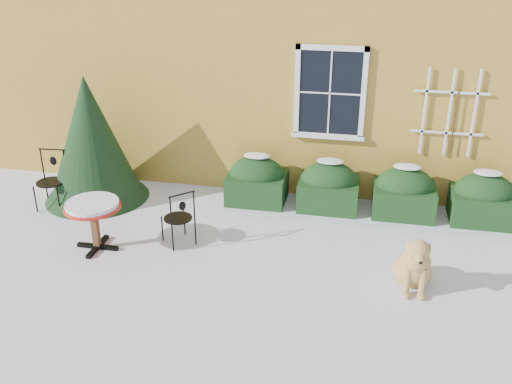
% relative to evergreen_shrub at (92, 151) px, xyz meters
% --- Properties ---
extents(ground, '(80.00, 80.00, 0.00)m').
position_rel_evergreen_shrub_xyz_m(ground, '(3.23, -2.10, -0.92)').
color(ground, white).
rests_on(ground, ground).
extents(hedge_row, '(4.95, 0.80, 0.91)m').
position_rel_evergreen_shrub_xyz_m(hedge_row, '(4.88, 0.45, -0.52)').
color(hedge_row, black).
rests_on(hedge_row, ground).
extents(evergreen_shrub, '(1.89, 1.89, 2.29)m').
position_rel_evergreen_shrub_xyz_m(evergreen_shrub, '(0.00, 0.00, 0.00)').
color(evergreen_shrub, black).
rests_on(evergreen_shrub, ground).
extents(bistro_table, '(0.86, 0.86, 0.80)m').
position_rel_evergreen_shrub_xyz_m(bistro_table, '(0.83, -1.74, -0.26)').
color(bistro_table, black).
rests_on(bistro_table, ground).
extents(patio_chair_near, '(0.58, 0.58, 0.94)m').
position_rel_evergreen_shrub_xyz_m(patio_chair_near, '(2.06, -1.35, -0.45)').
color(patio_chair_near, black).
rests_on(patio_chair_near, ground).
extents(patio_chair_far, '(0.50, 0.49, 1.03)m').
position_rel_evergreen_shrub_xyz_m(patio_chair_far, '(-0.59, -0.49, -0.40)').
color(patio_chair_far, black).
rests_on(patio_chair_far, ground).
extents(dog, '(0.59, 0.98, 0.87)m').
position_rel_evergreen_shrub_xyz_m(dog, '(5.60, -1.87, -0.57)').
color(dog, tan).
rests_on(dog, ground).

